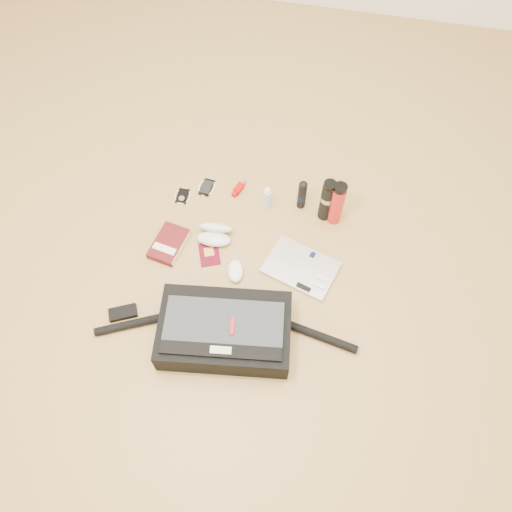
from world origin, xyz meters
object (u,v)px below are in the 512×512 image
messenger_bag (224,331)px  thermos_black (327,200)px  thermos_red (337,204)px  book (169,244)px  laptop (301,268)px

messenger_bag → thermos_black: (0.31, 0.68, 0.05)m
thermos_black → messenger_bag: bearing=-114.5°
thermos_red → thermos_black: bearing=166.4°
messenger_bag → thermos_red: bearing=54.1°
thermos_black → book: bearing=-154.6°
book → thermos_red: bearing=33.2°
book → thermos_black: (0.66, 0.31, 0.10)m
laptop → thermos_black: 0.33m
thermos_black → thermos_red: size_ratio=0.97×
laptop → thermos_black: thermos_black is taller
laptop → thermos_red: (0.10, 0.29, 0.11)m
thermos_red → book: bearing=-156.9°
thermos_red → messenger_bag: bearing=-118.0°
laptop → thermos_red: thermos_red is taller
book → messenger_bag: bearing=-36.7°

